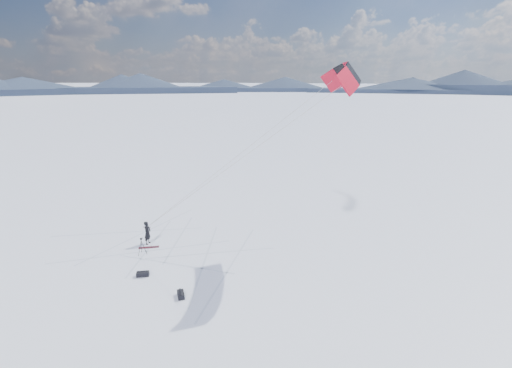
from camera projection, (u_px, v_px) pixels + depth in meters
The scene contains 9 objects.
ground at pixel (145, 259), 24.41m from camera, with size 1800.00×1800.00×0.00m, color white.
horizon_hills at pixel (141, 210), 23.47m from camera, with size 704.47×706.88×8.49m.
snow_tracks at pixel (131, 261), 24.01m from camera, with size 17.62×14.39×0.01m.
snowkiter at pixel (148, 244), 26.61m from camera, with size 0.62×0.40×1.69m, color black.
snowboard at pixel (149, 247), 25.99m from camera, with size 1.39×0.26×0.04m, color maroon.
tripod at pixel (142, 244), 24.83m from camera, with size 0.59×0.55×1.17m.
gear_bag_a at pixel (143, 274), 22.20m from camera, with size 0.80×0.68×0.33m.
gear_bag_b at pixel (181, 294), 20.09m from camera, with size 0.74×0.76×0.33m.
power_kite at pixel (344, 78), 23.06m from camera, with size 13.72×8.08×11.16m.
Camera 1 is at (15.94, -16.99, 11.43)m, focal length 26.00 mm.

